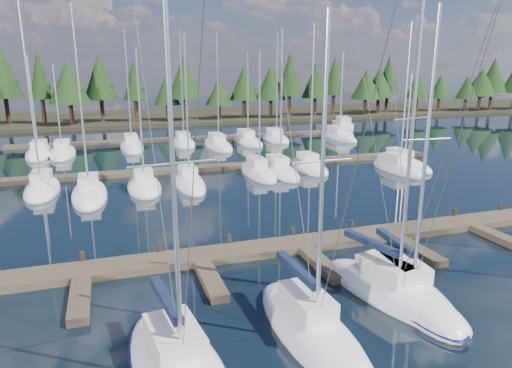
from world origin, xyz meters
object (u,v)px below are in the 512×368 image
object	(u,v)px
main_dock	(304,248)
front_sailboat_3	(390,292)
front_sailboat_1	(179,368)
motor_yacht_right	(342,131)
front_sailboat_2	(311,329)
front_sailboat_4	(407,292)

from	to	relation	value
main_dock	front_sailboat_3	world-z (taller)	front_sailboat_3
main_dock	front_sailboat_3	bearing A→B (deg)	-76.07
front_sailboat_1	motor_yacht_right	bearing A→B (deg)	56.03
front_sailboat_2	front_sailboat_4	xyz separation A→B (m)	(5.48, 1.38, 0.00)
front_sailboat_2	front_sailboat_3	xyz separation A→B (m)	(4.75, 1.63, 0.02)
main_dock	front_sailboat_1	xyz separation A→B (m)	(-8.55, -8.65, 0.08)
front_sailboat_3	motor_yacht_right	distance (m)	52.16
front_sailboat_2	motor_yacht_right	size ratio (longest dim) A/B	1.37
front_sailboat_1	front_sailboat_2	world-z (taller)	front_sailboat_1
front_sailboat_3	front_sailboat_4	distance (m)	0.77
front_sailboat_1	front_sailboat_3	distance (m)	10.38
front_sailboat_2	main_dock	bearing A→B (deg)	67.79
front_sailboat_2	front_sailboat_4	distance (m)	5.65
front_sailboat_3	front_sailboat_4	world-z (taller)	front_sailboat_3
main_dock	front_sailboat_2	world-z (taller)	front_sailboat_2
front_sailboat_2	front_sailboat_3	size ratio (longest dim) A/B	0.86
front_sailboat_3	front_sailboat_1	bearing A→B (deg)	-166.50
front_sailboat_1	front_sailboat_4	xyz separation A→B (m)	(10.82, 2.17, 0.01)
main_dock	motor_yacht_right	bearing A→B (deg)	58.75
main_dock	front_sailboat_3	xyz separation A→B (m)	(1.54, -6.23, 0.11)
main_dock	front_sailboat_1	bearing A→B (deg)	-134.66
front_sailboat_3	front_sailboat_4	size ratio (longest dim) A/B	1.12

